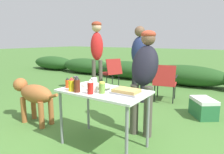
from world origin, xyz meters
TOP-DOWN VIEW (x-y plane):
  - ground_plane at (0.00, 0.00)m, footprint 60.00×60.00m
  - shrub_hedge at (-0.00, 4.25)m, footprint 14.40×0.90m
  - folding_table at (0.00, 0.00)m, footprint 1.10×0.64m
  - food_tray at (0.31, 0.02)m, footprint 0.34×0.23m
  - plate_stack at (-0.30, 0.10)m, footprint 0.23×0.23m
  - mixing_bowl at (-0.03, 0.04)m, footprint 0.20×0.20m
  - paper_cup_stack at (-0.06, -0.11)m, footprint 0.08×0.08m
  - bbq_sauce_bottle at (-0.21, -0.24)m, footprint 0.07×0.07m
  - hot_sauce_bottle at (-0.47, -0.15)m, footprint 0.06×0.06m
  - relish_jar at (0.07, -0.12)m, footprint 0.07×0.07m
  - spice_jar at (-0.35, -0.12)m, footprint 0.07×0.07m
  - mustard_bottle at (-0.31, -0.24)m, footprint 0.08×0.08m
  - ketchup_bottle at (-0.03, -0.22)m, footprint 0.07×0.07m
  - standing_person_in_navy_coat at (0.26, 0.63)m, footprint 0.42×0.50m
  - standing_person_in_dark_puffer at (-0.46, 1.94)m, footprint 0.40×0.33m
  - standing_person_in_red_jacket at (-1.66, 2.00)m, footprint 0.38×0.36m
  - dog at (-1.39, -0.04)m, footprint 1.07×0.32m
  - camp_chair_green_behind_table at (0.01, 2.29)m, footprint 0.58×0.67m
  - camp_chair_near_hedge at (-1.78, 2.82)m, footprint 0.74×0.68m
  - cooler_box at (0.90, 1.78)m, footprint 0.54×0.58m

SIDE VIEW (x-z plane):
  - ground_plane at x=0.00m, z-range 0.00..0.00m
  - cooler_box at x=0.90m, z-range 0.00..0.34m
  - shrub_hedge at x=0.00m, z-range 0.00..0.61m
  - camp_chair_green_behind_table at x=0.01m, z-range 0.05..0.88m
  - camp_chair_near_hedge at x=-1.78m, z-range 0.05..0.88m
  - dog at x=-1.39m, z-range 0.12..0.84m
  - folding_table at x=0.00m, z-range 0.29..1.03m
  - plate_stack at x=-0.30m, z-range 0.74..0.77m
  - food_tray at x=0.31m, z-range 0.74..0.79m
  - mixing_bowl at x=-0.03m, z-range 0.74..0.82m
  - hot_sauce_bottle at x=-0.47m, z-range 0.74..0.87m
  - relish_jar at x=0.07m, z-range 0.74..0.87m
  - spice_jar at x=-0.35m, z-range 0.74..0.90m
  - mustard_bottle at x=-0.31m, z-range 0.74..0.91m
  - ketchup_bottle at x=-0.03m, z-range 0.74..0.91m
  - paper_cup_stack at x=-0.06m, z-range 0.74..0.91m
  - bbq_sauce_bottle at x=-0.21m, z-range 0.74..0.93m
  - standing_person_in_navy_coat at x=0.26m, z-range 0.17..1.67m
  - standing_person_in_dark_puffer at x=-0.46m, z-range 0.18..1.82m
  - standing_person_in_red_jacket at x=-1.66m, z-range 0.27..2.08m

